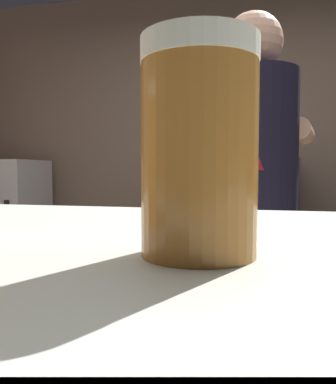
% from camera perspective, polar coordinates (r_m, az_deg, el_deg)
% --- Properties ---
extents(wall_back, '(5.20, 0.10, 2.70)m').
position_cam_1_polar(wall_back, '(3.50, 10.98, 6.82)').
color(wall_back, gray).
rests_on(wall_back, ground).
extents(prep_counter, '(2.10, 0.60, 0.90)m').
position_cam_1_polar(prep_counter, '(2.09, 19.47, -15.91)').
color(prep_counter, brown).
rests_on(prep_counter, ground).
extents(back_shelf, '(0.97, 0.36, 1.22)m').
position_cam_1_polar(back_shelf, '(3.26, 9.72, -5.91)').
color(back_shelf, '#383343').
rests_on(back_shelf, ground).
extents(mini_fridge, '(0.60, 0.58, 1.22)m').
position_cam_1_polar(mini_fridge, '(3.76, -22.51, -4.94)').
color(mini_fridge, white).
rests_on(mini_fridge, ground).
extents(bartender, '(0.47, 0.54, 1.72)m').
position_cam_1_polar(bartender, '(1.51, 12.00, -2.09)').
color(bartender, '#23253A').
rests_on(bartender, ground).
extents(mixing_bowl, '(0.16, 0.16, 0.04)m').
position_cam_1_polar(mixing_bowl, '(1.90, 10.49, -3.07)').
color(mixing_bowl, teal).
rests_on(mixing_bowl, prep_counter).
extents(chefs_knife, '(0.23, 0.12, 0.01)m').
position_cam_1_polar(chefs_knife, '(1.95, 20.41, -3.62)').
color(chefs_knife, silver).
rests_on(chefs_knife, prep_counter).
extents(pint_glass_far, '(0.07, 0.07, 0.13)m').
position_cam_1_polar(pint_glass_far, '(0.24, 4.56, 6.33)').
color(pint_glass_far, '#AA692A').
rests_on(pint_glass_far, bar_counter).
extents(bottle_vinegar, '(0.05, 0.05, 0.26)m').
position_cam_1_polar(bottle_vinegar, '(3.26, 7.91, 6.68)').
color(bottle_vinegar, '#D4D578').
rests_on(bottle_vinegar, back_shelf).
extents(bottle_olive_oil, '(0.07, 0.07, 0.23)m').
position_cam_1_polar(bottle_olive_oil, '(3.16, 4.55, 6.59)').
color(bottle_olive_oil, '#D2C788').
rests_on(bottle_olive_oil, back_shelf).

